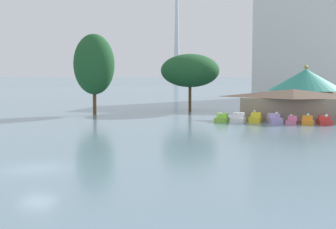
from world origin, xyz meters
name	(u,v)px	position (x,y,z in m)	size (l,w,h in m)	color
ground_plane	(37,169)	(0.00, 0.00, 0.00)	(2000.00, 2000.00, 0.00)	slate
pedal_boat_lime	(222,118)	(8.74, 34.43, 0.48)	(1.91, 2.73, 1.43)	#8CCC3F
pedal_boat_white	(239,119)	(11.16, 33.60, 0.57)	(1.96, 2.42, 1.53)	white
pedal_boat_yellow	(256,118)	(13.42, 34.92, 0.55)	(1.82, 3.04, 1.82)	yellow
pedal_boat_lavender	(274,119)	(15.94, 34.57, 0.55)	(2.41, 3.11, 1.67)	#B299D8
pedal_boat_pink	(292,121)	(18.36, 34.40, 0.43)	(1.83, 2.52, 1.39)	pink
pedal_boat_orange	(307,121)	(20.27, 33.84, 0.48)	(1.58, 2.30, 1.58)	orange
pedal_boat_red	(324,121)	(22.48, 34.55, 0.48)	(1.91, 3.02, 1.49)	red
boathouse	(293,104)	(18.48, 40.23, 2.36)	(16.07, 7.91, 4.52)	gray
green_roof_pavilion	(306,87)	(20.86, 52.23, 4.48)	(12.83, 12.83, 8.31)	brown
shoreline_tree_tall_left	(94,64)	(-13.24, 40.22, 8.33)	(6.74, 6.74, 13.34)	brown
shoreline_tree_mid	(190,71)	(0.68, 51.19, 7.37)	(10.62, 10.62, 10.39)	brown
background_building_block	(309,46)	(23.56, 94.62, 14.11)	(28.87, 15.22, 28.18)	silver
distant_broadcast_tower	(177,2)	(-57.40, 286.93, 58.47)	(6.31, 6.31, 139.49)	silver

